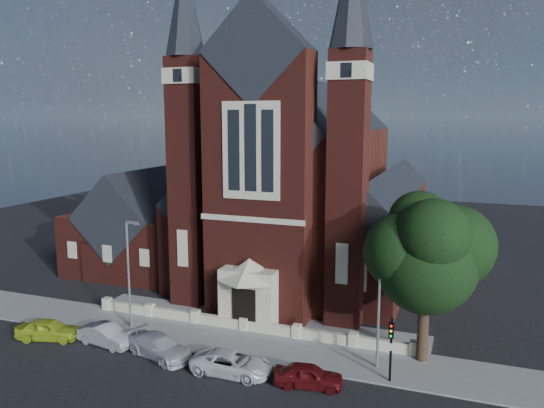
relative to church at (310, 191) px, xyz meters
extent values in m
plane|color=black|center=(0.00, -7.94, -8.19)|extent=(120.00, 120.00, 0.00)
cube|color=slate|center=(0.00, -18.44, -8.19)|extent=(60.00, 5.00, 0.12)
cube|color=slate|center=(0.00, -14.44, -8.19)|extent=(26.00, 3.00, 0.14)
cube|color=beige|center=(0.00, -16.44, -8.19)|extent=(24.00, 0.40, 0.90)
cube|color=#531D16|center=(0.00, 2.06, -1.19)|extent=(10.00, 30.00, 14.00)
cube|color=black|center=(0.00, 2.06, 5.81)|extent=(10.00, 30.20, 10.00)
cube|color=#531D16|center=(-7.50, 1.06, -4.19)|extent=(5.00, 26.00, 8.00)
cube|color=#531D16|center=(7.50, 1.06, -4.19)|extent=(5.00, 26.00, 8.00)
cube|color=black|center=(-7.50, 1.06, -0.19)|extent=(5.01, 26.20, 5.01)
cube|color=black|center=(7.50, 1.06, -0.19)|extent=(5.01, 26.20, 5.01)
cube|color=#531D16|center=(0.00, -13.44, 1.81)|extent=(8.00, 3.00, 20.00)
cube|color=black|center=(0.00, -13.44, 11.81)|extent=(8.00, 3.20, 8.00)
cube|color=beige|center=(0.00, -14.99, 4.81)|extent=(4.40, 0.15, 7.00)
cube|color=black|center=(0.00, -15.06, 5.01)|extent=(0.90, 0.08, 6.20)
cube|color=beige|center=(0.00, -15.44, -5.99)|extent=(4.20, 2.00, 4.40)
cube|color=black|center=(0.00, -16.49, -6.59)|extent=(1.80, 0.12, 3.20)
cone|color=beige|center=(0.00, -15.44, -3.79)|extent=(4.60, 4.60, 1.60)
cube|color=#531D16|center=(-6.50, -12.44, 1.81)|extent=(2.60, 2.60, 20.00)
cube|color=beige|center=(-6.50, -12.44, 10.31)|extent=(2.80, 2.80, 1.20)
cone|color=black|center=(-6.50, -12.44, 15.81)|extent=(3.20, 3.20, 8.00)
cube|color=#531D16|center=(6.50, -12.44, 1.81)|extent=(2.60, 2.60, 20.00)
cube|color=beige|center=(6.50, -12.44, 10.31)|extent=(2.80, 2.80, 1.20)
cube|color=#531D16|center=(-16.00, -4.94, -5.19)|extent=(12.00, 12.00, 6.00)
cube|color=black|center=(-16.00, -4.94, -2.19)|extent=(8.49, 12.20, 8.49)
cylinder|color=black|center=(12.50, -16.94, -5.69)|extent=(0.70, 0.70, 5.00)
sphere|color=black|center=(12.50, -16.94, -1.69)|extent=(6.40, 6.40, 6.40)
sphere|color=black|center=(12.90, -18.14, 0.31)|extent=(4.40, 4.40, 4.40)
cylinder|color=gray|center=(-8.00, -18.94, -4.19)|extent=(0.16, 0.16, 8.00)
cube|color=gray|center=(-7.50, -18.94, -0.19)|extent=(1.00, 0.15, 0.18)
cube|color=gray|center=(-7.10, -18.94, -0.27)|extent=(0.35, 0.22, 0.12)
cylinder|color=gray|center=(10.00, -18.94, -4.19)|extent=(0.16, 0.16, 8.00)
cube|color=gray|center=(10.50, -18.94, -0.19)|extent=(1.00, 0.15, 0.18)
cube|color=gray|center=(10.90, -18.94, -0.27)|extent=(0.35, 0.22, 0.12)
cylinder|color=black|center=(11.00, -20.44, -6.19)|extent=(0.14, 0.14, 4.00)
cube|color=black|center=(11.00, -20.59, -4.89)|extent=(0.28, 0.22, 0.90)
sphere|color=red|center=(11.00, -20.72, -4.59)|extent=(0.14, 0.14, 0.14)
sphere|color=#CC8C0C|center=(11.00, -20.72, -4.89)|extent=(0.14, 0.14, 0.14)
sphere|color=#0C9919|center=(11.00, -20.72, -5.19)|extent=(0.14, 0.14, 0.14)
imported|color=#ABC527|center=(-12.24, -22.59, -7.44)|extent=(4.69, 2.90, 1.49)
imported|color=#95969C|center=(-7.86, -21.93, -7.48)|extent=(4.46, 2.11, 1.41)
imported|color=silver|center=(-3.45, -22.25, -7.46)|extent=(5.37, 3.57, 1.44)
imported|color=white|center=(1.88, -22.70, -7.49)|extent=(5.02, 2.38, 1.39)
imported|color=#5E1012|center=(6.67, -22.55, -7.50)|extent=(4.22, 2.23, 1.37)
camera|label=1|loc=(14.62, -49.96, 7.20)|focal=35.00mm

